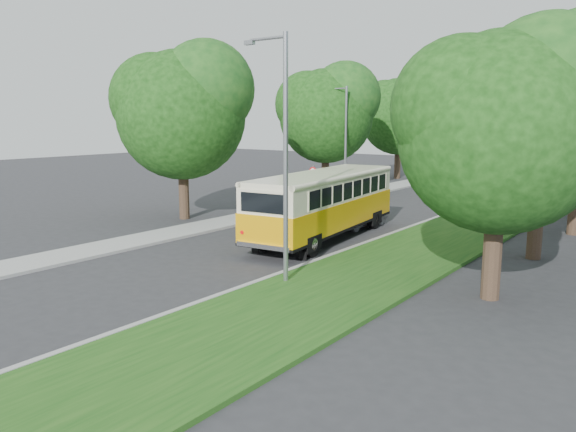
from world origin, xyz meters
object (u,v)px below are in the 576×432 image
Objects in this scene: lamppost_near at (283,151)px; vintage_bus at (324,205)px; car_grey at (486,186)px; lamppost_far at (344,138)px; car_white at (449,193)px; car_silver at (358,214)px; car_blue at (468,185)px.

lamppost_near is 0.78× the size of vintage_bus.
lamppost_far is at bearing -115.73° from car_grey.
car_white is 4.82m from car_grey.
lamppost_near is at bearing -74.04° from vintage_bus.
vintage_bus is at bearing -72.81° from car_grey.
car_grey is at bearing 77.65° from car_white.
vintage_bus reaches higher than car_silver.
lamppost_near is 25.74m from car_grey.
car_silver is 0.97× the size of car_white.
lamppost_near is 2.11× the size of car_silver.
lamppost_far is 1.98× the size of car_silver.
lamppost_far is at bearing -150.96° from car_blue.
car_grey is at bearing 87.96° from car_silver.
car_silver is (5.91, -8.33, -3.47)m from lamppost_far.
lamppost_far is at bearing 115.71° from lamppost_near.
lamppost_far is 9.93m from car_blue.
car_blue is at bearing 83.27° from vintage_bus.
car_blue is 1.38m from car_grey.
lamppost_near is 1.66× the size of car_blue.
vintage_bus is 2.14× the size of car_blue.
lamppost_far is at bearing 110.64° from vintage_bus.
lamppost_far is 1.50× the size of car_grey.
car_grey is (1.37, -0.11, -0.00)m from car_blue.
car_grey is (-1.44, 25.43, -3.67)m from lamppost_near.
vintage_bus is 18.84m from car_blue.
car_blue is at bearing -163.32° from car_grey.
car_grey is at bearing 79.07° from vintage_bus.
vintage_bus is at bearing -83.17° from car_silver.
lamppost_far is 7.74m from car_white.
lamppost_near is at bearing -65.37° from car_grey.
lamppost_near reaches higher than car_white.
car_blue is (0.00, 18.82, -0.83)m from vintage_bus.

